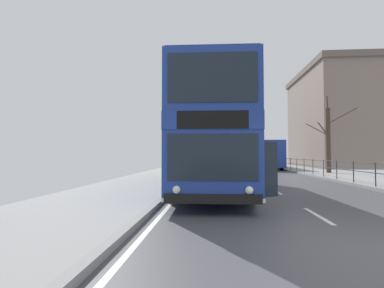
# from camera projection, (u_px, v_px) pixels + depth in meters

# --- Properties ---
(ground) EXTENTS (15.80, 140.00, 0.20)m
(ground) POSITION_uv_depth(u_px,v_px,m) (331.00, 247.00, 4.63)
(ground) COLOR #45454B
(double_decker_bus_main) EXTENTS (3.43, 11.27, 4.38)m
(double_decker_bus_main) POSITION_uv_depth(u_px,v_px,m) (211.00, 138.00, 12.56)
(double_decker_bus_main) COLOR navy
(double_decker_bus_main) RESTS_ON ground
(background_bus_far_lane) EXTENTS (2.74, 10.32, 2.94)m
(background_bus_far_lane) POSITION_uv_depth(u_px,v_px,m) (263.00, 154.00, 31.65)
(background_bus_far_lane) COLOR navy
(background_bus_far_lane) RESTS_ON ground
(pedestrian_railing_far_kerb) EXTENTS (0.05, 27.58, 1.07)m
(pedestrian_railing_far_kerb) POSITION_uv_depth(u_px,v_px,m) (353.00, 168.00, 14.39)
(pedestrian_railing_far_kerb) COLOR #2D3338
(pedestrian_railing_far_kerb) RESTS_ON ground
(bare_tree_far_00) EXTENTS (3.73, 2.58, 5.89)m
(bare_tree_far_00) POSITION_uv_depth(u_px,v_px,m) (328.00, 138.00, 22.19)
(bare_tree_far_00) COLOR #423328
(bare_tree_far_00) RESTS_ON ground
(background_building_00) EXTENTS (11.21, 15.19, 12.50)m
(background_building_00) POSITION_uv_depth(u_px,v_px,m) (345.00, 118.00, 36.68)
(background_building_00) COLOR slate
(background_building_00) RESTS_ON ground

